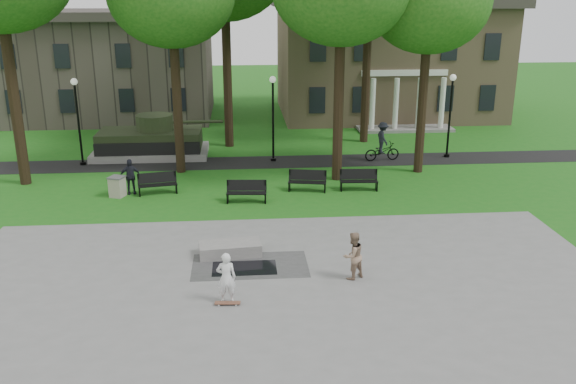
% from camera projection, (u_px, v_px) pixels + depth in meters
% --- Properties ---
extents(ground, '(120.00, 120.00, 0.00)m').
position_uv_depth(ground, '(279.00, 248.00, 22.63)').
color(ground, '#1A5F16').
rests_on(ground, ground).
extents(plaza, '(22.00, 16.00, 0.02)m').
position_uv_depth(plaza, '(291.00, 315.00, 17.89)').
color(plaza, gray).
rests_on(plaza, ground).
extents(footpath, '(44.00, 2.60, 0.01)m').
position_uv_depth(footpath, '(265.00, 162.00, 33.99)').
color(footpath, black).
rests_on(footpath, ground).
extents(building_right, '(17.00, 12.00, 8.60)m').
position_uv_depth(building_right, '(386.00, 57.00, 46.67)').
color(building_right, '#9E8460').
rests_on(building_right, ground).
extents(building_left, '(15.00, 10.00, 7.20)m').
position_uv_depth(building_left, '(109.00, 68.00, 45.75)').
color(building_left, '#4C443D').
rests_on(building_left, ground).
extents(tree_3, '(6.00, 6.00, 11.19)m').
position_uv_depth(tree_3, '(429.00, 2.00, 29.56)').
color(tree_3, black).
rests_on(tree_3, ground).
extents(lamp_left, '(0.36, 0.36, 4.73)m').
position_uv_depth(lamp_left, '(78.00, 115.00, 32.64)').
color(lamp_left, black).
rests_on(lamp_left, ground).
extents(lamp_mid, '(0.36, 0.36, 4.73)m').
position_uv_depth(lamp_mid, '(273.00, 112.00, 33.45)').
color(lamp_mid, black).
rests_on(lamp_mid, ground).
extents(lamp_right, '(0.36, 0.36, 4.73)m').
position_uv_depth(lamp_right, '(450.00, 109.00, 34.22)').
color(lamp_right, black).
rests_on(lamp_right, ground).
extents(tank_monument, '(7.45, 3.40, 2.40)m').
position_uv_depth(tank_monument, '(151.00, 141.00, 35.12)').
color(tank_monument, gray).
rests_on(tank_monument, ground).
extents(puddle, '(2.20, 1.20, 0.00)m').
position_uv_depth(puddle, '(244.00, 268.00, 20.90)').
color(puddle, black).
rests_on(puddle, plaza).
extents(concrete_block, '(2.29, 1.22, 0.45)m').
position_uv_depth(concrete_block, '(230.00, 249.00, 21.93)').
color(concrete_block, gray).
rests_on(concrete_block, plaza).
extents(skateboard, '(0.79, 0.25, 0.07)m').
position_uv_depth(skateboard, '(228.00, 304.00, 18.45)').
color(skateboard, brown).
rests_on(skateboard, plaza).
extents(skateboarder, '(0.60, 0.41, 1.62)m').
position_uv_depth(skateboarder, '(226.00, 278.00, 18.40)').
color(skateboarder, white).
rests_on(skateboarder, plaza).
extents(friend_watching, '(0.99, 0.93, 1.62)m').
position_uv_depth(friend_watching, '(353.00, 256.00, 19.94)').
color(friend_watching, '#967961').
rests_on(friend_watching, plaza).
extents(pedestrian_walker, '(1.05, 0.62, 1.68)m').
position_uv_depth(pedestrian_walker, '(130.00, 176.00, 28.46)').
color(pedestrian_walker, black).
rests_on(pedestrian_walker, ground).
extents(cyclist, '(2.07, 1.20, 2.20)m').
position_uv_depth(cyclist, '(382.00, 145.00, 34.09)').
color(cyclist, black).
rests_on(cyclist, ground).
extents(park_bench_0, '(1.85, 0.86, 1.00)m').
position_uv_depth(park_bench_0, '(158.00, 183.00, 28.57)').
color(park_bench_0, black).
rests_on(park_bench_0, ground).
extents(park_bench_1, '(1.83, 0.67, 1.00)m').
position_uv_depth(park_bench_1, '(246.00, 191.00, 27.42)').
color(park_bench_1, black).
rests_on(park_bench_1, ground).
extents(park_bench_2, '(1.85, 0.86, 1.00)m').
position_uv_depth(park_bench_2, '(307.00, 180.00, 28.98)').
color(park_bench_2, black).
rests_on(park_bench_2, ground).
extents(park_bench_3, '(1.83, 0.64, 1.00)m').
position_uv_depth(park_bench_3, '(359.00, 179.00, 29.11)').
color(park_bench_3, black).
rests_on(park_bench_3, ground).
extents(trash_bin, '(0.85, 0.85, 0.96)m').
position_uv_depth(trash_bin, '(117.00, 186.00, 28.16)').
color(trash_bin, '#A69D89').
rests_on(trash_bin, ground).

